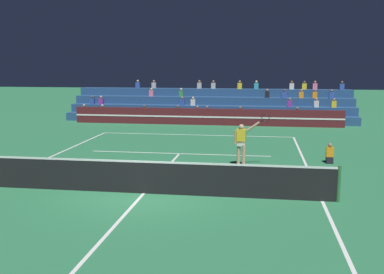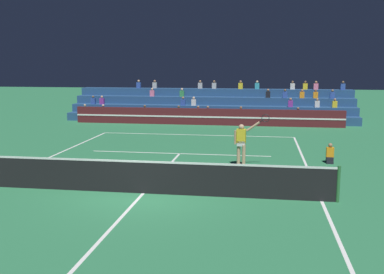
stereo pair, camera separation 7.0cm
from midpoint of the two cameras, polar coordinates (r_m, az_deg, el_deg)
ground_plane at (r=14.44m, az=-6.07°, el=-7.13°), size 120.00×120.00×0.00m
court_lines at (r=14.44m, az=-6.07°, el=-7.12°), size 11.10×23.90×0.01m
tennis_net at (r=14.29m, az=-6.11°, el=-5.04°), size 12.00×0.10×1.10m
sponsor_banner_wall at (r=30.02m, az=1.84°, el=2.58°), size 18.00×0.26×1.10m
bleacher_stand at (r=33.12m, az=2.53°, el=3.71°), size 20.38×3.80×2.83m
ball_kid_courtside at (r=19.37m, az=17.20°, el=-2.24°), size 0.30×0.36×0.84m
tennis_player at (r=17.88m, az=6.48°, el=-0.72°), size 1.42×0.37×2.20m
tennis_ball at (r=18.32m, az=-3.69°, el=-3.44°), size 0.07×0.07×0.07m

